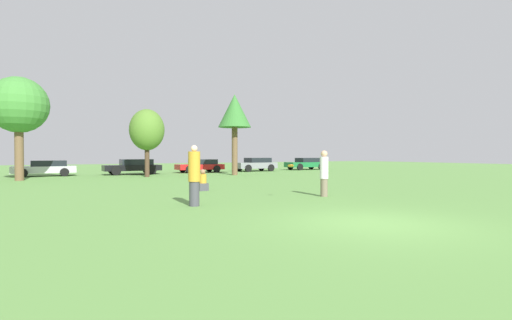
{
  "coord_description": "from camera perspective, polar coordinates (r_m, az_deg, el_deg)",
  "views": [
    {
      "loc": [
        -6.9,
        -6.47,
        1.65
      ],
      "look_at": [
        -0.0,
        5.69,
        1.43
      ],
      "focal_mm": 26.66,
      "sensor_mm": 36.0,
      "label": 1
    }
  ],
  "objects": [
    {
      "name": "tree_2",
      "position": [
        30.03,
        -3.23,
        7.13
      ],
      "size": [
        2.58,
        2.58,
        6.34
      ],
      "color": "brown",
      "rests_on": "ground"
    },
    {
      "name": "tree_0",
      "position": [
        27.94,
        -32.04,
        6.9
      ],
      "size": [
        3.46,
        3.46,
        6.43
      ],
      "color": "brown",
      "rests_on": "ground"
    },
    {
      "name": "parked_car_silver",
      "position": [
        32.29,
        -29.05,
        -1.05
      ],
      "size": [
        4.24,
        2.03,
        1.17
      ],
      "rotation": [
        0.0,
        0.0,
        3.14
      ],
      "color": "#B2B2B7",
      "rests_on": "ground"
    },
    {
      "name": "person_catcher",
      "position": [
        14.98,
        10.17,
        -1.91
      ],
      "size": [
        0.33,
        0.33,
        1.79
      ],
      "rotation": [
        0.0,
        0.0,
        -3.13
      ],
      "color": "#726651",
      "rests_on": "ground"
    },
    {
      "name": "ground_plane",
      "position": [
        9.6,
        17.24,
        -9.05
      ],
      "size": [
        120.0,
        120.0,
        0.0
      ],
      "primitive_type": "plane",
      "color": "#5B8E42"
    },
    {
      "name": "parked_car_red",
      "position": [
        34.39,
        -8.3,
        -0.82
      ],
      "size": [
        4.14,
        1.91,
        1.17
      ],
      "rotation": [
        0.0,
        0.0,
        3.14
      ],
      "color": "red",
      "rests_on": "ground"
    },
    {
      "name": "person_thrower",
      "position": [
        12.2,
        -9.25,
        -2.31
      ],
      "size": [
        0.38,
        0.38,
        1.93
      ],
      "rotation": [
        0.0,
        0.0,
        0.01
      ],
      "color": "#3F3F47",
      "rests_on": "ground"
    },
    {
      "name": "parked_car_grey",
      "position": [
        36.49,
        -0.04,
        -0.62
      ],
      "size": [
        3.99,
        2.02,
        1.29
      ],
      "rotation": [
        0.0,
        0.0,
        3.14
      ],
      "color": "slate",
      "rests_on": "ground"
    },
    {
      "name": "parked_car_black",
      "position": [
        32.34,
        -17.9,
        -0.89
      ],
      "size": [
        4.43,
        1.86,
        1.23
      ],
      "rotation": [
        0.0,
        0.0,
        3.14
      ],
      "color": "black",
      "rests_on": "ground"
    },
    {
      "name": "parked_car_green",
      "position": [
        40.46,
        7.58,
        -0.5
      ],
      "size": [
        4.43,
        1.88,
        1.25
      ],
      "rotation": [
        0.0,
        0.0,
        3.14
      ],
      "color": "#196633",
      "rests_on": "ground"
    },
    {
      "name": "tree_1",
      "position": [
        28.48,
        -16.04,
        4.32
      ],
      "size": [
        2.47,
        2.47,
        4.88
      ],
      "color": "#473323",
      "rests_on": "ground"
    },
    {
      "name": "bystander_sitting",
      "position": [
        17.26,
        -7.98,
        -3.27
      ],
      "size": [
        0.43,
        0.36,
        0.97
      ],
      "color": "#3F3F47",
      "rests_on": "ground"
    },
    {
      "name": "frisbee",
      "position": [
        13.9,
        5.23,
        -0.87
      ],
      "size": [
        0.24,
        0.23,
        0.12
      ],
      "color": "orange"
    }
  ]
}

